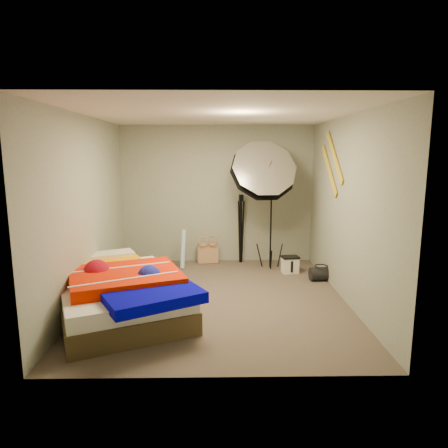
{
  "coord_description": "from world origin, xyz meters",
  "views": [
    {
      "loc": [
        -0.0,
        -5.32,
        2.01
      ],
      "look_at": [
        0.1,
        0.6,
        0.95
      ],
      "focal_mm": 32.0,
      "sensor_mm": 36.0,
      "label": 1
    }
  ],
  "objects_px": {
    "photo_umbrella": "(263,173)",
    "bed": "(120,291)",
    "camera_case": "(290,265)",
    "wrapping_roll": "(183,249)",
    "tote_bag": "(208,253)",
    "duffel_bag": "(321,274)",
    "camera_tripod": "(241,224)"
  },
  "relations": [
    {
      "from": "tote_bag",
      "to": "bed",
      "type": "xyz_separation_m",
      "value": [
        -1.04,
        -2.36,
        0.11
      ]
    },
    {
      "from": "photo_umbrella",
      "to": "wrapping_roll",
      "type": "bearing_deg",
      "value": 173.89
    },
    {
      "from": "bed",
      "to": "camera_tripod",
      "type": "bearing_deg",
      "value": 55.54
    },
    {
      "from": "tote_bag",
      "to": "photo_umbrella",
      "type": "bearing_deg",
      "value": -29.93
    },
    {
      "from": "tote_bag",
      "to": "duffel_bag",
      "type": "height_order",
      "value": "tote_bag"
    },
    {
      "from": "duffel_bag",
      "to": "camera_case",
      "type": "bearing_deg",
      "value": 130.95
    },
    {
      "from": "camera_tripod",
      "to": "wrapping_roll",
      "type": "bearing_deg",
      "value": -161.42
    },
    {
      "from": "camera_case",
      "to": "bed",
      "type": "height_order",
      "value": "bed"
    },
    {
      "from": "bed",
      "to": "wrapping_roll",
      "type": "bearing_deg",
      "value": 73.45
    },
    {
      "from": "bed",
      "to": "camera_tripod",
      "type": "height_order",
      "value": "camera_tripod"
    },
    {
      "from": "wrapping_roll",
      "to": "tote_bag",
      "type": "bearing_deg",
      "value": 35.02
    },
    {
      "from": "duffel_bag",
      "to": "camera_tripod",
      "type": "height_order",
      "value": "camera_tripod"
    },
    {
      "from": "wrapping_roll",
      "to": "photo_umbrella",
      "type": "relative_size",
      "value": 0.29
    },
    {
      "from": "wrapping_roll",
      "to": "bed",
      "type": "distance_m",
      "value": 2.15
    },
    {
      "from": "photo_umbrella",
      "to": "camera_tripod",
      "type": "height_order",
      "value": "photo_umbrella"
    },
    {
      "from": "camera_case",
      "to": "photo_umbrella",
      "type": "relative_size",
      "value": 0.11
    },
    {
      "from": "tote_bag",
      "to": "bed",
      "type": "distance_m",
      "value": 2.58
    },
    {
      "from": "camera_case",
      "to": "bed",
      "type": "xyz_separation_m",
      "value": [
        -2.45,
        -1.72,
        0.17
      ]
    },
    {
      "from": "tote_bag",
      "to": "photo_umbrella",
      "type": "xyz_separation_m",
      "value": [
        0.94,
        -0.45,
        1.49
      ]
    },
    {
      "from": "camera_case",
      "to": "tote_bag",
      "type": "bearing_deg",
      "value": 147.36
    },
    {
      "from": "duffel_bag",
      "to": "photo_umbrella",
      "type": "distance_m",
      "value": 1.91
    },
    {
      "from": "photo_umbrella",
      "to": "camera_tripod",
      "type": "relative_size",
      "value": 1.85
    },
    {
      "from": "camera_case",
      "to": "photo_umbrella",
      "type": "xyz_separation_m",
      "value": [
        -0.47,
        0.2,
        1.55
      ]
    },
    {
      "from": "wrapping_roll",
      "to": "duffel_bag",
      "type": "relative_size",
      "value": 1.92
    },
    {
      "from": "tote_bag",
      "to": "bed",
      "type": "relative_size",
      "value": 0.16
    },
    {
      "from": "tote_bag",
      "to": "bed",
      "type": "height_order",
      "value": "bed"
    },
    {
      "from": "wrapping_roll",
      "to": "bed",
      "type": "relative_size",
      "value": 0.28
    },
    {
      "from": "bed",
      "to": "camera_tripod",
      "type": "distance_m",
      "value": 2.95
    },
    {
      "from": "camera_tripod",
      "to": "camera_case",
      "type": "bearing_deg",
      "value": -41.0
    },
    {
      "from": "duffel_bag",
      "to": "photo_umbrella",
      "type": "height_order",
      "value": "photo_umbrella"
    },
    {
      "from": "photo_umbrella",
      "to": "bed",
      "type": "bearing_deg",
      "value": -136.0
    },
    {
      "from": "duffel_bag",
      "to": "bed",
      "type": "xyz_separation_m",
      "value": [
        -2.87,
        -1.3,
        0.19
      ]
    }
  ]
}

